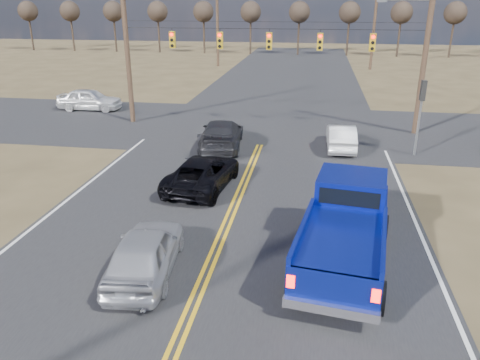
# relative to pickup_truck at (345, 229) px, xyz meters

# --- Properties ---
(ground) EXTENTS (160.00, 160.00, 0.00)m
(ground) POSITION_rel_pickup_truck_xyz_m (-4.04, -2.05, -1.16)
(ground) COLOR brown
(ground) RESTS_ON ground
(road_main) EXTENTS (14.00, 120.00, 0.02)m
(road_main) POSITION_rel_pickup_truck_xyz_m (-4.04, 7.95, -1.16)
(road_main) COLOR #28282B
(road_main) RESTS_ON ground
(road_cross) EXTENTS (120.00, 12.00, 0.02)m
(road_cross) POSITION_rel_pickup_truck_xyz_m (-4.04, 15.95, -1.16)
(road_cross) COLOR #28282B
(road_cross) RESTS_ON ground
(signal_gantry) EXTENTS (19.60, 4.83, 10.00)m
(signal_gantry) POSITION_rel_pickup_truck_xyz_m (-3.54, 15.74, 3.91)
(signal_gantry) COLOR #473323
(signal_gantry) RESTS_ON ground
(utility_poles) EXTENTS (19.60, 58.32, 10.00)m
(utility_poles) POSITION_rel_pickup_truck_xyz_m (-4.04, 14.95, 4.07)
(utility_poles) COLOR #473323
(utility_poles) RESTS_ON ground
(treeline) EXTENTS (87.00, 117.80, 7.40)m
(treeline) POSITION_rel_pickup_truck_xyz_m (-4.04, 24.91, 4.55)
(treeline) COLOR #33261C
(treeline) RESTS_ON ground
(pickup_truck) EXTENTS (3.24, 6.62, 2.39)m
(pickup_truck) POSITION_rel_pickup_truck_xyz_m (0.00, 0.00, 0.00)
(pickup_truck) COLOR black
(pickup_truck) RESTS_ON ground
(silver_suv) EXTENTS (2.16, 4.47, 1.47)m
(silver_suv) POSITION_rel_pickup_truck_xyz_m (-5.80, -1.58, -0.42)
(silver_suv) COLOR #B1B3BA
(silver_suv) RESTS_ON ground
(black_suv) EXTENTS (2.78, 5.11, 1.36)m
(black_suv) POSITION_rel_pickup_truck_xyz_m (-5.73, 5.34, -0.48)
(black_suv) COLOR black
(black_suv) RESTS_ON ground
(white_car_queue) EXTENTS (1.50, 4.13, 1.35)m
(white_car_queue) POSITION_rel_pickup_truck_xyz_m (0.38, 12.07, -0.48)
(white_car_queue) COLOR silver
(white_car_queue) RESTS_ON ground
(dgrey_car_queue) EXTENTS (2.67, 5.48, 1.54)m
(dgrey_car_queue) POSITION_rel_pickup_truck_xyz_m (-6.06, 11.15, -0.39)
(dgrey_car_queue) COLOR #2C2C30
(dgrey_car_queue) RESTS_ON ground
(cross_car_west) EXTENTS (2.06, 4.68, 1.57)m
(cross_car_west) POSITION_rel_pickup_truck_xyz_m (-17.46, 18.85, -0.37)
(cross_car_west) COLOR white
(cross_car_west) RESTS_ON ground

